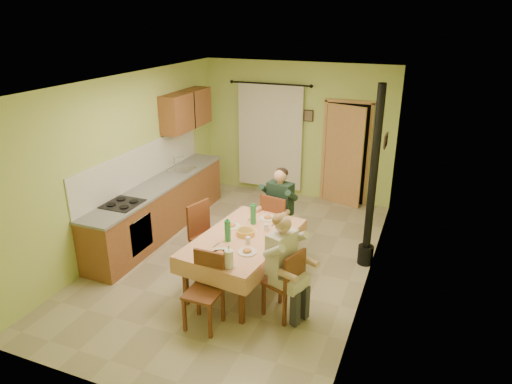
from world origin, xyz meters
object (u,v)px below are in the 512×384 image
at_px(chair_far, 278,234).
at_px(man_far, 279,201).
at_px(chair_left, 209,249).
at_px(dining_table, 244,260).
at_px(man_right, 284,255).
at_px(chair_right, 283,295).
at_px(chair_near, 204,306).
at_px(stove_flue, 371,203).

bearing_deg(chair_far, man_far, 90.00).
relative_size(chair_far, chair_left, 1.00).
height_order(chair_left, man_far, man_far).
xyz_separation_m(dining_table, chair_left, (-0.70, 0.25, -0.09)).
bearing_deg(chair_far, man_right, -58.22).
xyz_separation_m(chair_left, man_far, (0.83, 0.89, 0.59)).
height_order(chair_right, chair_left, chair_left).
xyz_separation_m(chair_far, chair_left, (-0.83, -0.88, 0.00)).
bearing_deg(chair_near, dining_table, -94.12).
relative_size(chair_near, chair_right, 1.01).
bearing_deg(dining_table, chair_far, 90.11).
distance_m(chair_right, stove_flue, 2.03).
distance_m(dining_table, chair_left, 0.75).
distance_m(dining_table, chair_far, 1.13).
height_order(chair_far, chair_near, chair_far).
relative_size(chair_near, man_far, 0.70).
height_order(man_far, stove_flue, stove_flue).
bearing_deg(chair_left, chair_right, 80.26).
bearing_deg(dining_table, chair_near, -87.81).
distance_m(man_right, stove_flue, 1.90).
bearing_deg(chair_far, chair_near, -84.80).
height_order(chair_far, man_far, man_far).
relative_size(man_right, stove_flue, 0.50).
bearing_deg(man_right, dining_table, 76.89).
height_order(chair_right, stove_flue, stove_flue).
height_order(dining_table, chair_left, chair_left).
xyz_separation_m(chair_far, man_right, (0.62, -1.61, 0.59)).
height_order(dining_table, chair_near, chair_near).
height_order(dining_table, man_right, man_right).
bearing_deg(chair_near, stove_flue, -125.03).
distance_m(chair_far, man_right, 1.83).
relative_size(dining_table, man_far, 1.45).
xyz_separation_m(chair_near, chair_left, (-0.62, 1.32, 0.00)).
bearing_deg(chair_near, man_right, -144.97).
distance_m(man_far, man_right, 1.74).
bearing_deg(dining_table, chair_left, 167.10).
bearing_deg(chair_far, chair_left, -122.78).
bearing_deg(man_far, chair_right, -58.15).
bearing_deg(man_right, stove_flue, -4.77).
relative_size(chair_far, man_far, 0.73).
bearing_deg(chair_right, stove_flue, -4.37).
xyz_separation_m(dining_table, chair_right, (0.76, -0.49, -0.09)).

